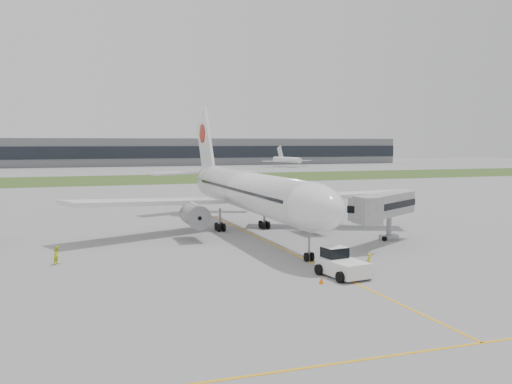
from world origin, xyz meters
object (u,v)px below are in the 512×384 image
object	(u,v)px
airliner	(247,190)
pushback_tug	(341,263)
jet_bridge	(381,207)
ground_crew_near	(369,263)

from	to	relation	value
airliner	pushback_tug	size ratio (longest dim) A/B	10.27
airliner	jet_bridge	xyz separation A→B (m)	(11.97, -13.88, -1.17)
jet_bridge	ground_crew_near	size ratio (longest dim) A/B	6.73
pushback_tug	ground_crew_near	world-z (taller)	pushback_tug
pushback_tug	jet_bridge	world-z (taller)	jet_bridge
pushback_tug	airliner	bearing A→B (deg)	81.65
airliner	ground_crew_near	xyz separation A→B (m)	(3.23, -26.13, -4.77)
jet_bridge	airliner	bearing A→B (deg)	98.26
ground_crew_near	airliner	bearing A→B (deg)	-116.09
pushback_tug	ground_crew_near	xyz separation A→B (m)	(3.23, 0.56, -0.26)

